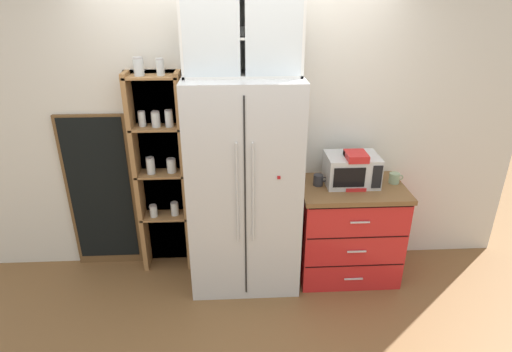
{
  "coord_description": "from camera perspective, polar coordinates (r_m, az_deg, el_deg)",
  "views": [
    {
      "loc": [
        -0.07,
        -3.14,
        2.44
      ],
      "look_at": [
        0.1,
        0.03,
        1.01
      ],
      "focal_mm": 29.64,
      "sensor_mm": 36.0,
      "label": 1
    }
  ],
  "objects": [
    {
      "name": "mug_charcoal",
      "position": [
        3.63,
        8.42,
        -0.53
      ],
      "size": [
        0.12,
        0.08,
        0.1
      ],
      "color": "#2D2D33",
      "rests_on": "counter_cabinet"
    },
    {
      "name": "wall_back_cream",
      "position": [
        3.73,
        -1.85,
        6.06
      ],
      "size": [
        4.96,
        0.1,
        2.55
      ],
      "primitive_type": "cube",
      "color": "silver",
      "rests_on": "ground"
    },
    {
      "name": "mug_sage",
      "position": [
        3.83,
        18.18,
        -0.27
      ],
      "size": [
        0.12,
        0.09,
        0.09
      ],
      "color": "#8CA37F",
      "rests_on": "counter_cabinet"
    },
    {
      "name": "coffee_maker",
      "position": [
        3.64,
        13.08,
        0.95
      ],
      "size": [
        0.17,
        0.2,
        0.31
      ],
      "color": "red",
      "rests_on": "counter_cabinet"
    },
    {
      "name": "pantry_shelf_column",
      "position": [
        3.8,
        -12.62,
        0.92
      ],
      "size": [
        0.49,
        0.24,
        1.94
      ],
      "color": "brown",
      "rests_on": "ground"
    },
    {
      "name": "upper_cabinet",
      "position": [
        3.24,
        -1.91,
        18.29
      ],
      "size": [
        0.87,
        0.32,
        0.55
      ],
      "color": "silver",
      "rests_on": "refrigerator"
    },
    {
      "name": "bottle_clear",
      "position": [
        3.7,
        12.83,
        0.75
      ],
      "size": [
        0.06,
        0.06,
        0.27
      ],
      "color": "silver",
      "rests_on": "counter_cabinet"
    },
    {
      "name": "counter_cabinet",
      "position": [
        3.9,
        12.28,
        -7.14
      ],
      "size": [
        0.89,
        0.62,
        0.88
      ],
      "color": "red",
      "rests_on": "ground"
    },
    {
      "name": "ground_plane",
      "position": [
        3.98,
        -1.45,
        -13.55
      ],
      "size": [
        10.66,
        10.66,
        0.0
      ],
      "primitive_type": "plane",
      "color": "brown"
    },
    {
      "name": "microwave",
      "position": [
        3.68,
        12.76,
        0.85
      ],
      "size": [
        0.44,
        0.33,
        0.26
      ],
      "color": "silver",
      "rests_on": "counter_cabinet"
    },
    {
      "name": "chalkboard_menu",
      "position": [
        4.05,
        -20.16,
        -2.18
      ],
      "size": [
        0.6,
        0.04,
        1.47
      ],
      "color": "brown",
      "rests_on": "ground"
    },
    {
      "name": "refrigerator",
      "position": [
        3.52,
        -1.62,
        -1.39
      ],
      "size": [
        0.91,
        0.66,
        1.83
      ],
      "color": "silver",
      "rests_on": "ground"
    }
  ]
}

